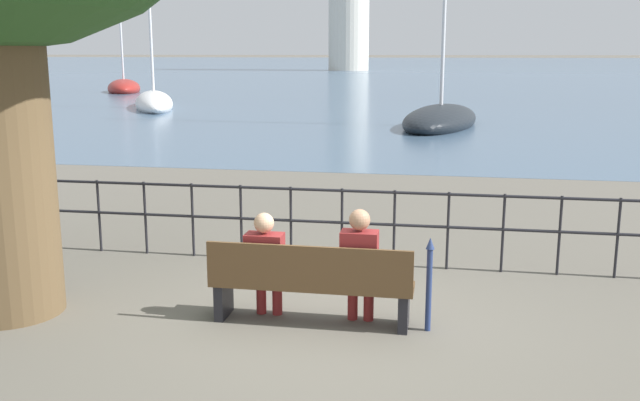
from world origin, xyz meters
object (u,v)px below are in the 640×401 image
Objects in this scene: seated_person_left at (265,260)px; closed_umbrella at (429,279)px; seated_person_right at (360,262)px; sailboat_0 at (124,88)px; park_bench at (311,284)px; sailboat_1 at (154,103)px; sailboat_2 at (441,119)px.

seated_person_left is 1.75m from closed_umbrella.
seated_person_right is 0.74m from closed_umbrella.
closed_umbrella is at bearing -85.85° from sailboat_0.
sailboat_0 is (-21.26, 40.52, -0.15)m from park_bench.
closed_umbrella is 46.31m from sailboat_0.
sailboat_1 is 15.88m from sailboat_2.
park_bench is 45.76m from sailboat_0.
sailboat_0 is at bearing 96.35° from sailboat_1.
park_bench is 20.90m from sailboat_2.
park_bench is at bearing -88.34° from sailboat_1.
sailboat_1 reaches higher than seated_person_left.
seated_person_left is 20.85m from sailboat_2.
sailboat_1 is (-12.90, 27.27, -0.39)m from seated_person_left.
seated_person_right is at bearing -81.53° from sailboat_2.
sailboat_0 reaches higher than seated_person_left.
closed_umbrella is 0.08× the size of sailboat_2.
sailboat_0 is at bearing 118.30° from seated_person_right.
park_bench is at bearing -82.92° from sailboat_2.
sailboat_1 is (-13.92, 27.28, -0.43)m from seated_person_right.
seated_person_left is 1.02m from seated_person_right.
park_bench is at bearing -9.21° from seated_person_left.
sailboat_2 is (1.59, 20.79, -0.36)m from seated_person_left.
sailboat_2 is (14.49, -6.49, 0.03)m from sailboat_1.
sailboat_0 is at bearing 117.69° from park_bench.
closed_umbrella is (1.24, 0.04, 0.11)m from park_bench.
seated_person_right is at bearing -86.62° from sailboat_0.
park_bench is at bearing -178.07° from closed_umbrella.
sailboat_2 is (0.57, 20.79, -0.40)m from seated_person_right.
closed_umbrella is at bearing -1.34° from seated_person_left.
park_bench is 1.83× the size of seated_person_left.
park_bench is 1.71× the size of seated_person_right.
park_bench is 2.16× the size of closed_umbrella.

